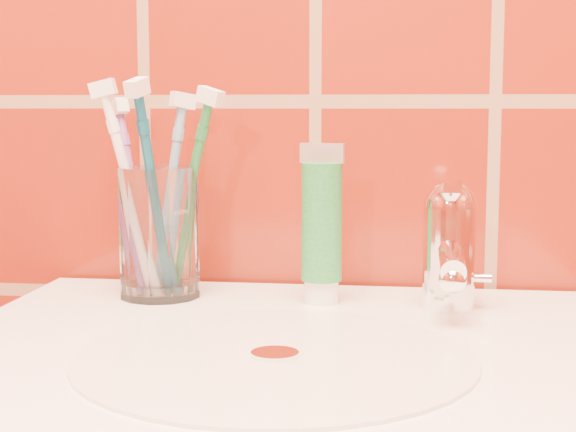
# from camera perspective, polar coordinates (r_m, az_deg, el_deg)

# --- Properties ---
(glass_tumbler) EXTENTS (0.09, 0.09, 0.13)m
(glass_tumbler) POSITION_cam_1_polar(r_m,az_deg,el_deg) (0.87, -8.31, -1.06)
(glass_tumbler) COLOR white
(glass_tumbler) RESTS_ON pedestal_sink
(toothpaste_tube) EXTENTS (0.04, 0.04, 0.15)m
(toothpaste_tube) POSITION_cam_1_polar(r_m,az_deg,el_deg) (0.83, 2.19, -0.84)
(toothpaste_tube) COLOR white
(toothpaste_tube) RESTS_ON pedestal_sink
(faucet) EXTENTS (0.05, 0.11, 0.12)m
(faucet) POSITION_cam_1_polar(r_m,az_deg,el_deg) (0.82, 10.40, -1.65)
(faucet) COLOR white
(faucet) RESTS_ON pedestal_sink
(toothbrush_0) EXTENTS (0.09, 0.09, 0.21)m
(toothbrush_0) POSITION_cam_1_polar(r_m,az_deg,el_deg) (0.88, -7.66, 1.35)
(toothbrush_0) COLOR #6F98C6
(toothbrush_0) RESTS_ON glass_tumbler
(toothbrush_1) EXTENTS (0.08, 0.08, 0.22)m
(toothbrush_1) POSITION_cam_1_polar(r_m,az_deg,el_deg) (0.86, -10.13, 1.54)
(toothbrush_1) COLOR white
(toothbrush_1) RESTS_ON glass_tumbler
(toothbrush_2) EXTENTS (0.15, 0.16, 0.21)m
(toothbrush_2) POSITION_cam_1_polar(r_m,az_deg,el_deg) (0.90, -9.91, 1.14)
(toothbrush_2) COLOR #7C4697
(toothbrush_2) RESTS_ON glass_tumbler
(toothbrush_3) EXTENTS (0.07, 0.13, 0.23)m
(toothbrush_3) POSITION_cam_1_polar(r_m,az_deg,el_deg) (0.84, -8.65, 1.43)
(toothbrush_3) COLOR navy
(toothbrush_3) RESTS_ON glass_tumbler
(toothbrush_4) EXTENTS (0.12, 0.11, 0.21)m
(toothbrush_4) POSITION_cam_1_polar(r_m,az_deg,el_deg) (0.86, -6.48, 1.33)
(toothbrush_4) COLOR #1C6B32
(toothbrush_4) RESTS_ON glass_tumbler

